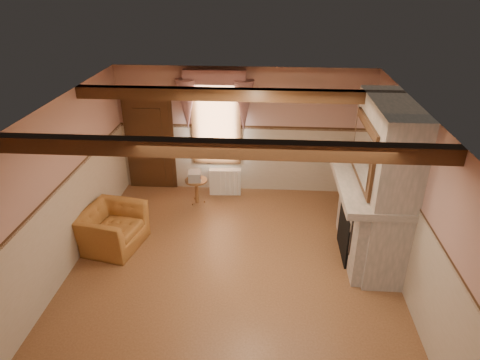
# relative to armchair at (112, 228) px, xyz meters

# --- Properties ---
(floor) EXTENTS (5.50, 6.00, 0.01)m
(floor) POSITION_rel_armchair_xyz_m (2.25, -0.55, -0.36)
(floor) COLOR brown
(floor) RESTS_ON ground
(ceiling) EXTENTS (5.50, 6.00, 0.01)m
(ceiling) POSITION_rel_armchair_xyz_m (2.25, -0.55, 2.44)
(ceiling) COLOR silver
(ceiling) RESTS_ON wall_back
(wall_back) EXTENTS (5.50, 0.02, 2.80)m
(wall_back) POSITION_rel_armchair_xyz_m (2.25, 2.45, 1.04)
(wall_back) COLOR tan
(wall_back) RESTS_ON floor
(wall_front) EXTENTS (5.50, 0.02, 2.80)m
(wall_front) POSITION_rel_armchair_xyz_m (2.25, -3.55, 1.04)
(wall_front) COLOR tan
(wall_front) RESTS_ON floor
(wall_left) EXTENTS (0.02, 6.00, 2.80)m
(wall_left) POSITION_rel_armchair_xyz_m (-0.50, -0.55, 1.04)
(wall_left) COLOR tan
(wall_left) RESTS_ON floor
(wall_right) EXTENTS (0.02, 6.00, 2.80)m
(wall_right) POSITION_rel_armchair_xyz_m (5.00, -0.55, 1.04)
(wall_right) COLOR tan
(wall_right) RESTS_ON floor
(wainscot) EXTENTS (5.50, 6.00, 1.50)m
(wainscot) POSITION_rel_armchair_xyz_m (2.25, -0.55, 0.39)
(wainscot) COLOR #BDAC98
(wainscot) RESTS_ON floor
(chair_rail) EXTENTS (5.50, 6.00, 0.08)m
(chair_rail) POSITION_rel_armchair_xyz_m (2.25, -0.55, 1.14)
(chair_rail) COLOR black
(chair_rail) RESTS_ON wainscot
(firebox) EXTENTS (0.20, 0.95, 0.90)m
(firebox) POSITION_rel_armchair_xyz_m (4.25, 0.05, 0.09)
(firebox) COLOR black
(firebox) RESTS_ON floor
(armchair) EXTENTS (1.19, 1.30, 0.73)m
(armchair) POSITION_rel_armchair_xyz_m (0.00, 0.00, 0.00)
(armchair) COLOR #9E662D
(armchair) RESTS_ON floor
(side_table) EXTENTS (0.50, 0.50, 0.55)m
(side_table) POSITION_rel_armchair_xyz_m (1.28, 1.71, -0.09)
(side_table) COLOR brown
(side_table) RESTS_ON floor
(book_stack) EXTENTS (0.30, 0.35, 0.20)m
(book_stack) POSITION_rel_armchair_xyz_m (1.26, 1.69, 0.29)
(book_stack) COLOR #B7AD8C
(book_stack) RESTS_ON side_table
(radiator) EXTENTS (0.71, 0.21, 0.60)m
(radiator) POSITION_rel_armchair_xyz_m (1.86, 2.15, -0.06)
(radiator) COLOR silver
(radiator) RESTS_ON floor
(bowl) EXTENTS (0.35, 0.35, 0.09)m
(bowl) POSITION_rel_armchair_xyz_m (4.49, 0.16, 1.10)
(bowl) COLOR brown
(bowl) RESTS_ON mantel
(mantel_clock) EXTENTS (0.14, 0.24, 0.20)m
(mantel_clock) POSITION_rel_armchair_xyz_m (4.49, 0.84, 1.16)
(mantel_clock) COLOR black
(mantel_clock) RESTS_ON mantel
(oil_lamp) EXTENTS (0.11, 0.11, 0.28)m
(oil_lamp) POSITION_rel_armchair_xyz_m (4.49, 0.50, 1.20)
(oil_lamp) COLOR gold
(oil_lamp) RESTS_ON mantel
(candle_red) EXTENTS (0.06, 0.06, 0.16)m
(candle_red) POSITION_rel_armchair_xyz_m (4.49, -0.57, 1.14)
(candle_red) COLOR maroon
(candle_red) RESTS_ON mantel
(jar_yellow) EXTENTS (0.06, 0.06, 0.12)m
(jar_yellow) POSITION_rel_armchair_xyz_m (4.49, -0.52, 1.12)
(jar_yellow) COLOR gold
(jar_yellow) RESTS_ON mantel
(fireplace) EXTENTS (0.85, 2.00, 2.80)m
(fireplace) POSITION_rel_armchair_xyz_m (4.67, 0.05, 1.04)
(fireplace) COLOR gray
(fireplace) RESTS_ON floor
(mantel) EXTENTS (1.05, 2.05, 0.12)m
(mantel) POSITION_rel_armchair_xyz_m (4.49, 0.05, 1.00)
(mantel) COLOR gray
(mantel) RESTS_ON fireplace
(overmantel_mirror) EXTENTS (0.06, 1.44, 1.04)m
(overmantel_mirror) POSITION_rel_armchair_xyz_m (4.31, 0.05, 1.61)
(overmantel_mirror) COLOR silver
(overmantel_mirror) RESTS_ON fireplace
(door) EXTENTS (1.10, 0.10, 2.10)m
(door) POSITION_rel_armchair_xyz_m (0.15, 2.39, 0.69)
(door) COLOR black
(door) RESTS_ON floor
(window) EXTENTS (1.06, 0.08, 2.02)m
(window) POSITION_rel_armchair_xyz_m (1.65, 2.42, 1.29)
(window) COLOR white
(window) RESTS_ON wall_back
(window_drapes) EXTENTS (1.30, 0.14, 1.40)m
(window_drapes) POSITION_rel_armchair_xyz_m (1.65, 2.33, 1.89)
(window_drapes) COLOR gray
(window_drapes) RESTS_ON wall_back
(ceiling_beam_front) EXTENTS (5.50, 0.18, 0.20)m
(ceiling_beam_front) POSITION_rel_armchair_xyz_m (2.25, -1.75, 2.34)
(ceiling_beam_front) COLOR black
(ceiling_beam_front) RESTS_ON ceiling
(ceiling_beam_back) EXTENTS (5.50, 0.18, 0.20)m
(ceiling_beam_back) POSITION_rel_armchair_xyz_m (2.25, 0.65, 2.34)
(ceiling_beam_back) COLOR black
(ceiling_beam_back) RESTS_ON ceiling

